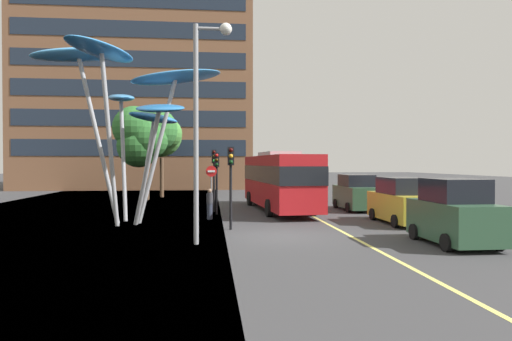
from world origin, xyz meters
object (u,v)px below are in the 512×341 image
Objects in this scene: traffic_light_kerb_far at (217,170)px; no_entry_sign at (211,183)px; leaf_sculpture at (130,90)px; pedestrian at (210,204)px; car_parked_mid at (402,202)px; car_parked_far at (356,193)px; car_parked_near at (454,214)px; street_lamp at (204,105)px; red_bus at (278,178)px; traffic_light_kerb_near at (231,170)px; traffic_light_island_mid at (214,167)px.

traffic_light_kerb_far is 1.26× the size of no_entry_sign.
leaf_sculpture is 6.89m from pedestrian.
car_parked_far is (-0.24, 6.18, -0.00)m from car_parked_mid.
leaf_sculpture is 3.23× the size of no_entry_sign.
no_entry_sign is (-9.19, 3.84, 0.80)m from car_parked_mid.
car_parked_far reaches higher than pedestrian.
car_parked_far is at bearing 14.66° from no_entry_sign.
car_parked_near is 0.48× the size of street_lamp.
red_bus is 4.37m from traffic_light_kerb_far.
traffic_light_kerb_near is 4.24m from street_lamp.
traffic_light_island_mid is 2.32× the size of pedestrian.
car_parked_near reaches higher than pedestrian.
car_parked_mid is 1.06× the size of car_parked_far.
street_lamp reaches higher than traffic_light_island_mid.
no_entry_sign is at bearing 88.16° from street_lamp.
red_bus is 3.12× the size of traffic_light_island_mid.
traffic_light_kerb_far is 0.77× the size of car_parked_mid.
pedestrian is (-8.73, 8.10, -0.30)m from car_parked_near.
no_entry_sign is at bearing -147.27° from red_bus.
street_lamp is (-1.11, -3.32, 2.39)m from traffic_light_kerb_near.
leaf_sculpture reaches higher than red_bus.
leaf_sculpture is 1.97× the size of car_parked_mid.
street_lamp is at bearing -58.35° from leaf_sculpture.
car_parked_far is 14.76m from street_lamp.
no_entry_sign is at bearing -116.68° from traffic_light_kerb_far.
street_lamp is at bearing -93.61° from traffic_light_kerb_far.
car_parked_mid is at bearing -14.86° from pedestrian.
traffic_light_kerb_far is 2.66m from pedestrian.
car_parked_far is (4.84, -0.30, -0.94)m from red_bus.
leaf_sculpture is 2.09× the size of car_parked_far.
pedestrian is 1.73m from no_entry_sign.
car_parked_mid reaches higher than car_parked_far.
traffic_light_island_mid reaches higher than car_parked_far.
car_parked_mid is at bearing -22.69° from no_entry_sign.
traffic_light_kerb_near is 11.16m from car_parked_far.
no_entry_sign is (3.89, 2.61, -4.58)m from leaf_sculpture.
pedestrian is at bearing -136.26° from red_bus.
leaf_sculpture is 5.60× the size of pedestrian.
no_entry_sign is at bearing -94.29° from traffic_light_island_mid.
leaf_sculpture reaches higher than car_parked_far.
red_bus is 4.90m from no_entry_sign.
car_parked_near is at bearing -28.74° from leaf_sculpture.
traffic_light_island_mid reaches higher than traffic_light_kerb_near.
pedestrian is (-4.21, -4.03, -1.17)m from red_bus.
traffic_light_kerb_near reaches higher than no_entry_sign.
car_parked_mid is (8.89, -4.44, -1.50)m from traffic_light_kerb_far.
traffic_light_kerb_near is at bearing -112.79° from red_bus.
traffic_light_island_mid is at bearing 126.19° from car_parked_near.
street_lamp is at bearing -91.84° from no_entry_sign.
traffic_light_island_mid is 0.47× the size of street_lamp.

